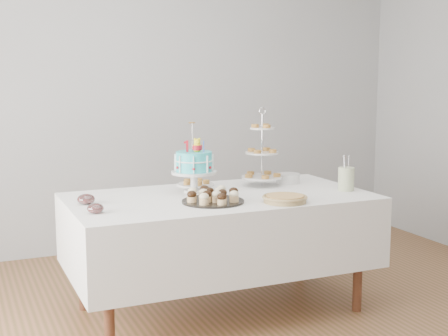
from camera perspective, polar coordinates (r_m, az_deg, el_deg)
name	(u,v)px	position (r m, az deg, el deg)	size (l,w,h in m)	color
floor	(239,327)	(3.96, 1.39, -14.30)	(5.00, 5.00, 0.00)	brown
walls	(240,107)	(3.65, 1.46, 5.60)	(5.04, 4.04, 2.70)	#ABAEB1
table	(220,230)	(4.05, -0.38, -5.68)	(1.92, 1.02, 0.77)	silver
birthday_cake	(194,173)	(4.09, -2.75, -0.50)	(0.30, 0.30, 0.46)	silver
cupcake_tray	(213,196)	(3.78, -1.02, -2.53)	(0.38, 0.38, 0.09)	black
pie	(285,198)	(3.80, 5.58, -2.77)	(0.28, 0.28, 0.04)	tan
tiered_stand	(262,153)	(4.32, 3.50, 1.36)	(0.28, 0.28, 0.54)	silver
plate_stack	(288,178)	(4.47, 5.86, -0.94)	(0.17, 0.17, 0.07)	silver
pastry_plate	(196,183)	(4.35, -2.61, -1.38)	(0.25, 0.25, 0.04)	silver
jam_bowl_a	(95,209)	(3.56, -11.68, -3.65)	(0.09, 0.09, 0.06)	silver
jam_bowl_b	(86,199)	(3.82, -12.50, -2.82)	(0.11, 0.11, 0.06)	silver
utensil_pitcher	(346,178)	(4.23, 11.12, -0.90)	(0.11, 0.11, 0.24)	white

